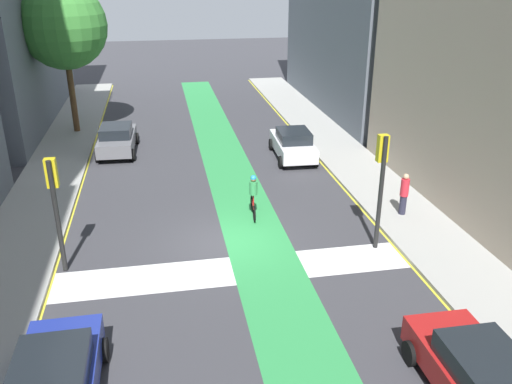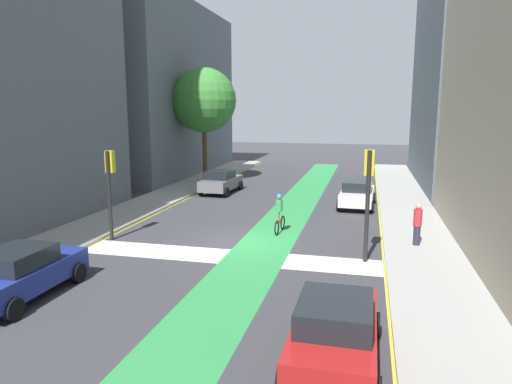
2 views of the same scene
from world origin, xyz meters
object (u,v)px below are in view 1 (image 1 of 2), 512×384
at_px(car_blue_left_near, 55,382).
at_px(cyclist_in_lane, 253,195).
at_px(traffic_signal_near_right, 381,170).
at_px(pedestrian_sidewalk_right_a, 404,194).
at_px(street_tree_near, 63,26).
at_px(car_white_right_far, 293,144).
at_px(car_red_right_near, 479,375).
at_px(traffic_signal_near_left, 54,194).
at_px(car_grey_left_far, 117,139).

height_order(car_blue_left_near, cyclist_in_lane, cyclist_in_lane).
bearing_deg(car_blue_left_near, traffic_signal_near_right, 30.85).
xyz_separation_m(pedestrian_sidewalk_right_a, street_tree_near, (-14.50, 14.77, 5.30)).
bearing_deg(pedestrian_sidewalk_right_a, car_white_right_far, 108.34).
xyz_separation_m(car_blue_left_near, street_tree_near, (-2.32, 22.93, 5.54)).
relative_size(car_blue_left_near, pedestrian_sidewalk_right_a, 2.42).
distance_m(car_red_right_near, pedestrian_sidewalk_right_a, 10.06).
height_order(traffic_signal_near_left, car_blue_left_near, traffic_signal_near_left).
height_order(traffic_signal_near_left, car_white_right_far, traffic_signal_near_left).
bearing_deg(traffic_signal_near_right, car_blue_left_near, -149.15).
bearing_deg(car_red_right_near, traffic_signal_near_left, 142.02).
height_order(traffic_signal_near_left, pedestrian_sidewalk_right_a, traffic_signal_near_left).
xyz_separation_m(car_grey_left_far, street_tree_near, (-2.68, 4.31, 5.54)).
height_order(car_white_right_far, street_tree_near, street_tree_near).
bearing_deg(car_white_right_far, traffic_signal_near_right, -86.72).
height_order(car_grey_left_far, street_tree_near, street_tree_near).
bearing_deg(traffic_signal_near_right, pedestrian_sidewalk_right_a, 45.80).
relative_size(car_red_right_near, street_tree_near, 0.49).
distance_m(traffic_signal_near_right, street_tree_near, 21.25).
xyz_separation_m(car_grey_left_far, pedestrian_sidewalk_right_a, (11.82, -10.46, 0.24)).
relative_size(pedestrian_sidewalk_right_a, street_tree_near, 0.20).
xyz_separation_m(traffic_signal_near_left, car_grey_left_far, (1.10, 12.15, -1.96)).
bearing_deg(car_red_right_near, car_blue_left_near, 170.77).
xyz_separation_m(car_blue_left_near, pedestrian_sidewalk_right_a, (12.18, 8.15, 0.24)).
bearing_deg(car_grey_left_far, car_red_right_near, -65.55).
distance_m(traffic_signal_near_left, car_blue_left_near, 6.80).
distance_m(traffic_signal_near_left, street_tree_near, 16.92).
distance_m(cyclist_in_lane, street_tree_near, 17.00).
relative_size(traffic_signal_near_left, pedestrian_sidewalk_right_a, 2.25).
bearing_deg(car_blue_left_near, cyclist_in_lane, 56.09).
bearing_deg(car_grey_left_far, car_blue_left_near, -91.10).
xyz_separation_m(traffic_signal_near_right, car_grey_left_far, (-9.79, 12.56, -2.15)).
height_order(traffic_signal_near_right, car_blue_left_near, traffic_signal_near_right).
bearing_deg(traffic_signal_near_left, street_tree_near, 95.48).
bearing_deg(traffic_signal_near_left, car_white_right_far, 42.73).
distance_m(traffic_signal_near_right, traffic_signal_near_left, 10.90).
relative_size(car_grey_left_far, car_red_right_near, 1.01).
height_order(car_blue_left_near, car_white_right_far, same).
height_order(car_blue_left_near, street_tree_near, street_tree_near).
distance_m(traffic_signal_near_left, car_white_right_far, 14.19).
relative_size(traffic_signal_near_left, cyclist_in_lane, 2.11).
height_order(car_red_right_near, car_blue_left_near, same).
bearing_deg(cyclist_in_lane, pedestrian_sidewalk_right_a, -10.43).
relative_size(car_red_right_near, car_white_right_far, 0.99).
distance_m(car_grey_left_far, car_red_right_near, 22.15).
relative_size(car_white_right_far, pedestrian_sidewalk_right_a, 2.45).
bearing_deg(car_grey_left_far, pedestrian_sidewalk_right_a, -41.51).
distance_m(traffic_signal_near_left, car_grey_left_far, 12.35).
xyz_separation_m(traffic_signal_near_right, cyclist_in_lane, (-3.93, 3.19, -1.98)).
bearing_deg(car_red_right_near, car_white_right_far, 89.83).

